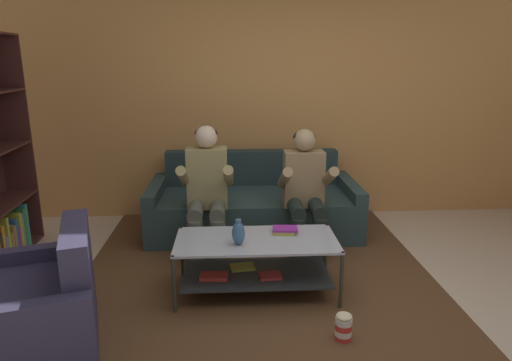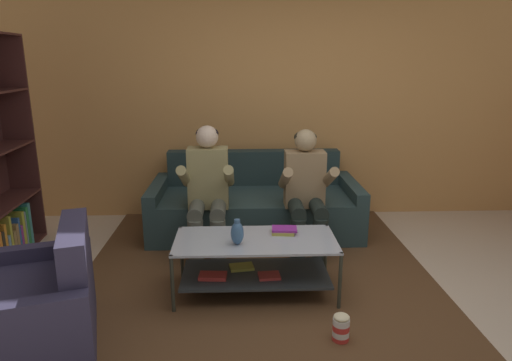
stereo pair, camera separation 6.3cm
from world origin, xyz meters
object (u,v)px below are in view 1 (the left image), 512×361
at_px(person_seated_left, 207,187).
at_px(book_stack, 284,230).
at_px(coffee_table, 255,257).
at_px(couch, 253,206).
at_px(armchair, 29,312).
at_px(vase, 238,233).
at_px(popcorn_tub, 343,327).
at_px(person_seated_right, 305,187).

bearing_deg(person_seated_left, book_stack, -46.17).
bearing_deg(book_stack, coffee_table, -152.46).
height_order(couch, armchair, couch).
height_order(vase, armchair, armchair).
height_order(book_stack, armchair, armchair).
xyz_separation_m(couch, armchair, (-1.52, -2.05, 0.00)).
bearing_deg(vase, person_seated_left, 107.12).
height_order(person_seated_left, armchair, person_seated_left).
xyz_separation_m(person_seated_left, book_stack, (0.65, -0.68, -0.18)).
xyz_separation_m(couch, vase, (-0.18, -1.47, 0.28)).
bearing_deg(book_stack, person_seated_left, 133.83).
distance_m(book_stack, popcorn_tub, 0.94).
relative_size(couch, person_seated_left, 1.80).
xyz_separation_m(person_seated_right, book_stack, (-0.27, -0.67, -0.16)).
height_order(person_seated_left, popcorn_tub, person_seated_left).
relative_size(person_seated_right, armchair, 1.03).
bearing_deg(person_seated_left, couch, 51.11).
xyz_separation_m(person_seated_left, vase, (0.28, -0.90, -0.11)).
distance_m(person_seated_left, armchair, 1.86).
bearing_deg(book_stack, couch, 98.60).
relative_size(book_stack, popcorn_tub, 1.06).
bearing_deg(vase, coffee_table, 36.23).
relative_size(person_seated_left, coffee_table, 0.97).
xyz_separation_m(armchair, popcorn_tub, (2.01, -0.01, -0.17)).
height_order(person_seated_left, coffee_table, person_seated_left).
bearing_deg(person_seated_right, armchair, -143.33).
bearing_deg(person_seated_left, popcorn_tub, -57.13).
bearing_deg(armchair, person_seated_left, 54.48).
bearing_deg(armchair, person_seated_right, 36.67).
relative_size(couch, vase, 10.96).
distance_m(vase, book_stack, 0.44).
xyz_separation_m(coffee_table, book_stack, (0.24, 0.13, 0.18)).
distance_m(armchair, popcorn_tub, 2.02).
relative_size(coffee_table, popcorn_tub, 6.34).
distance_m(couch, armchair, 2.55).
height_order(vase, book_stack, vase).
distance_m(couch, person_seated_right, 0.83).
distance_m(coffee_table, book_stack, 0.33).
height_order(coffee_table, book_stack, book_stack).
bearing_deg(vase, armchair, -156.62).
xyz_separation_m(person_seated_right, vase, (-0.65, -0.90, -0.09)).
relative_size(coffee_table, armchair, 1.10).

